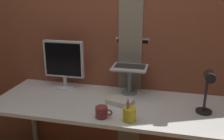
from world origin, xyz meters
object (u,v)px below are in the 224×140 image
Objects in this scene: laptop at (131,59)px; desk_lamp at (208,88)px; monitor at (64,62)px; pen_cup at (129,114)px; coffee_mug at (102,112)px.

laptop reaches higher than desk_lamp.
monitor is at bearing -173.44° from laptop.
monitor is 1.47× the size of laptop.
monitor is 1.26m from desk_lamp.
desk_lamp is at bearing 21.19° from pen_cup.
monitor is 1.26× the size of desk_lamp.
monitor is 0.73m from coffee_mug.
monitor reaches higher than pen_cup.
coffee_mug is at bearing -44.77° from monitor.
laptop is (0.61, 0.07, 0.05)m from monitor.
pen_cup is (0.70, -0.49, -0.20)m from monitor.
desk_lamp is 2.82× the size of coffee_mug.
coffee_mug is at bearing -164.36° from desk_lamp.
desk_lamp reaches higher than pen_cup.
coffee_mug is (-0.73, -0.20, -0.18)m from desk_lamp.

